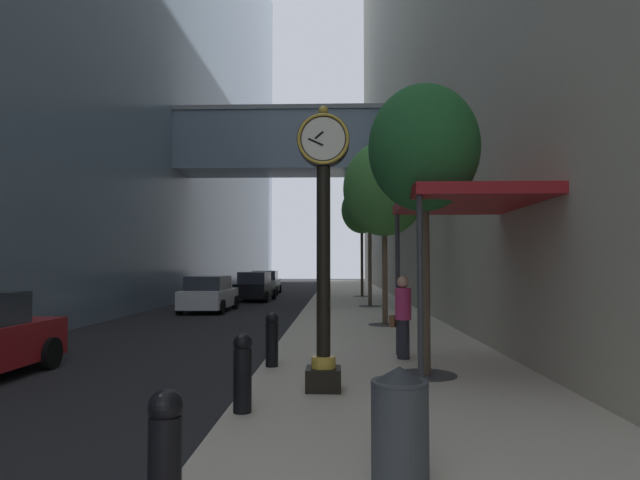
{
  "coord_description": "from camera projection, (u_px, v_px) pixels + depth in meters",
  "views": [
    {
      "loc": [
        1.5,
        -1.04,
        2.1
      ],
      "look_at": [
        0.78,
        22.03,
        3.19
      ],
      "focal_mm": 30.09,
      "sensor_mm": 36.0,
      "label": 1
    }
  ],
  "objects": [
    {
      "name": "street_tree_mid_far",
      "position": [
        370.0,
        198.0,
        25.87
      ],
      "size": [
        2.15,
        2.15,
        6.49
      ],
      "color": "#333335",
      "rests_on": "sidewalk_right"
    },
    {
      "name": "street_tree_mid_near",
      "position": [
        384.0,
        189.0,
        17.8
      ],
      "size": [
        2.74,
        2.74,
        6.08
      ],
      "color": "#333335",
      "rests_on": "sidewalk_right"
    },
    {
      "name": "car_black_far",
      "position": [
        255.0,
        287.0,
        31.59
      ],
      "size": [
        2.13,
        4.27,
        1.71
      ],
      "color": "black",
      "rests_on": "ground"
    },
    {
      "name": "pedestrian_walking",
      "position": [
        403.0,
        315.0,
        11.28
      ],
      "size": [
        0.52,
        0.45,
        1.73
      ],
      "color": "#23232D",
      "rests_on": "sidewalk_right"
    },
    {
      "name": "storefront_awning",
      "position": [
        463.0,
        204.0,
        10.28
      ],
      "size": [
        2.4,
        3.6,
        3.3
      ],
      "color": "maroon",
      "rests_on": "sidewalk_right"
    },
    {
      "name": "car_white_mid",
      "position": [
        209.0,
        294.0,
        24.33
      ],
      "size": [
        2.06,
        4.38,
        1.62
      ],
      "color": "silver",
      "rests_on": "ground"
    },
    {
      "name": "bollard_second",
      "position": [
        243.0,
        371.0,
        7.17
      ],
      "size": [
        0.26,
        0.26,
        1.05
      ],
      "color": "black",
      "rests_on": "sidewalk_right"
    },
    {
      "name": "trash_bin",
      "position": [
        400.0,
        423.0,
        4.83
      ],
      "size": [
        0.53,
        0.53,
        1.05
      ],
      "color": "#383D42",
      "rests_on": "sidewalk_right"
    },
    {
      "name": "street_tree_far",
      "position": [
        362.0,
        210.0,
        33.91
      ],
      "size": [
        2.59,
        2.59,
        6.95
      ],
      "color": "#333335",
      "rests_on": "sidewalk_right"
    },
    {
      "name": "sidewalk_right",
      "position": [
        356.0,
        301.0,
        30.87
      ],
      "size": [
        5.17,
        80.0,
        0.14
      ],
      "primitive_type": "cube",
      "color": "#BCB29E",
      "rests_on": "ground"
    },
    {
      "name": "street_tree_near",
      "position": [
        424.0,
        150.0,
        9.74
      ],
      "size": [
        2.01,
        2.01,
        5.25
      ],
      "color": "#333335",
      "rests_on": "sidewalk_right"
    },
    {
      "name": "bollard_nearest",
      "position": [
        165.0,
        458.0,
        3.93
      ],
      "size": [
        0.26,
        0.26,
        1.05
      ],
      "color": "black",
      "rests_on": "sidewalk_right"
    },
    {
      "name": "bollard_third",
      "position": [
        272.0,
        338.0,
        10.41
      ],
      "size": [
        0.26,
        0.26,
        1.05
      ],
      "color": "black",
      "rests_on": "sidewalk_right"
    },
    {
      "name": "car_silver_trailing",
      "position": [
        265.0,
        283.0,
        39.11
      ],
      "size": [
        2.22,
        4.63,
        1.71
      ],
      "color": "#B7BABF",
      "rests_on": "ground"
    },
    {
      "name": "street_clock",
      "position": [
        323.0,
        232.0,
        8.52
      ],
      "size": [
        0.84,
        0.55,
        4.53
      ],
      "color": "black",
      "rests_on": "sidewalk_right"
    },
    {
      "name": "ground_plane",
      "position": [
        308.0,
        306.0,
        27.95
      ],
      "size": [
        110.0,
        110.0,
        0.0
      ],
      "primitive_type": "plane",
      "color": "black",
      "rests_on": "ground"
    }
  ]
}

